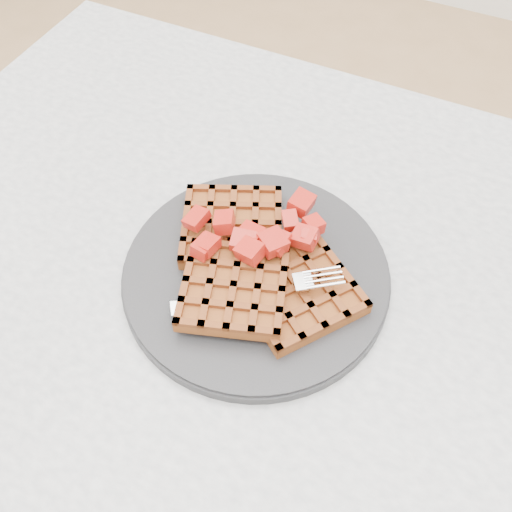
# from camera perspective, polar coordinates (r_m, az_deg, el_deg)

# --- Properties ---
(table) EXTENTS (1.20, 0.80, 0.75)m
(table) POSITION_cam_1_polar(r_m,az_deg,el_deg) (0.68, 8.40, -12.95)
(table) COLOR beige
(table) RESTS_ON ground
(plate) EXTENTS (0.28, 0.28, 0.02)m
(plate) POSITION_cam_1_polar(r_m,az_deg,el_deg) (0.60, 0.00, -1.81)
(plate) COLOR black
(plate) RESTS_ON table
(waffles) EXTENTS (0.24, 0.21, 0.03)m
(waffles) POSITION_cam_1_polar(r_m,az_deg,el_deg) (0.58, -0.15, -1.02)
(waffles) COLOR brown
(waffles) RESTS_ON plate
(strawberry_pile) EXTENTS (0.15, 0.15, 0.02)m
(strawberry_pile) POSITION_cam_1_polar(r_m,az_deg,el_deg) (0.56, 0.00, 0.85)
(strawberry_pile) COLOR #8F0601
(strawberry_pile) RESTS_ON waffles
(fork) EXTENTS (0.16, 0.12, 0.02)m
(fork) POSITION_cam_1_polar(r_m,az_deg,el_deg) (0.56, 1.38, -4.11)
(fork) COLOR silver
(fork) RESTS_ON plate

